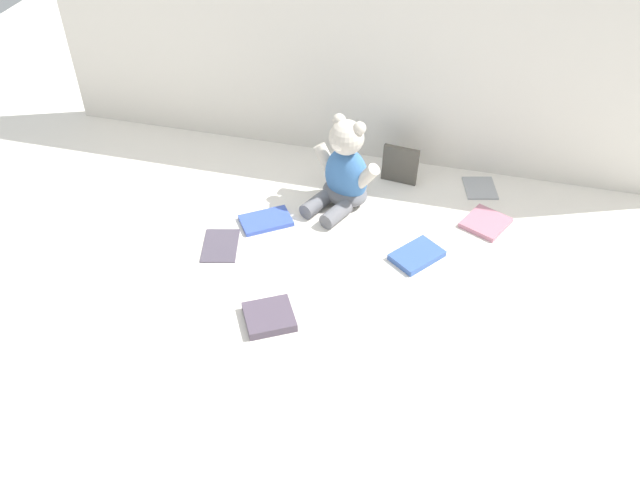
% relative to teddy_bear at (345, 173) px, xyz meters
% --- Properties ---
extents(ground_plane, '(3.20, 3.20, 0.00)m').
position_rel_teddy_bear_xyz_m(ground_plane, '(0.01, -0.17, -0.09)').
color(ground_plane, silver).
extents(backdrop_drape, '(1.73, 0.03, 0.66)m').
position_rel_teddy_bear_xyz_m(backdrop_drape, '(0.01, 0.24, 0.24)').
color(backdrop_drape, silver).
rests_on(backdrop_drape, ground_plane).
extents(teddy_bear, '(0.19, 0.20, 0.23)m').
position_rel_teddy_bear_xyz_m(teddy_bear, '(0.00, 0.00, 0.00)').
color(teddy_bear, '#3F72B2').
rests_on(teddy_bear, ground_plane).
extents(book_case_0, '(0.11, 0.13, 0.01)m').
position_rel_teddy_bear_xyz_m(book_case_0, '(-0.24, -0.24, -0.08)').
color(book_case_0, '#4E4655').
rests_on(book_case_0, ground_plane).
extents(book_case_1, '(0.13, 0.14, 0.01)m').
position_rel_teddy_bear_xyz_m(book_case_1, '(0.21, -0.17, -0.08)').
color(book_case_1, '#3A5CA8').
rests_on(book_case_1, ground_plane).
extents(book_case_2, '(0.13, 0.13, 0.01)m').
position_rel_teddy_bear_xyz_m(book_case_2, '(0.35, -0.00, -0.08)').
color(book_case_2, '#B56F83').
rests_on(book_case_2, ground_plane).
extents(book_case_3, '(0.13, 0.13, 0.02)m').
position_rel_teddy_bear_xyz_m(book_case_3, '(-0.06, -0.43, -0.08)').
color(book_case_3, '#514555').
rests_on(book_case_3, ground_plane).
extents(book_case_4, '(0.14, 0.13, 0.01)m').
position_rel_teddy_bear_xyz_m(book_case_4, '(-0.16, -0.13, -0.08)').
color(book_case_4, '#3B57BC').
rests_on(book_case_4, ground_plane).
extents(book_case_5, '(0.09, 0.03, 0.10)m').
position_rel_teddy_bear_xyz_m(book_case_5, '(0.12, 0.13, -0.04)').
color(book_case_5, '#4C473E').
rests_on(book_case_5, ground_plane).
extents(book_case_6, '(0.10, 0.11, 0.01)m').
position_rel_teddy_bear_xyz_m(book_case_6, '(0.33, 0.14, -0.08)').
color(book_case_6, '#999CA1').
rests_on(book_case_6, ground_plane).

